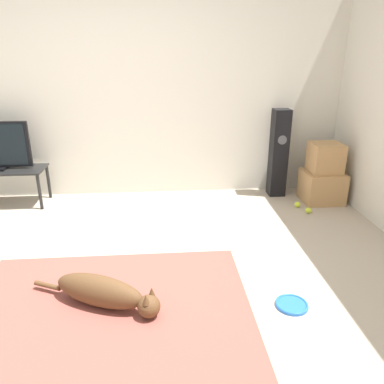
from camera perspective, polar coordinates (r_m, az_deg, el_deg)
ground_plane at (r=3.00m, az=-11.68°, el=-14.10°), size 12.00×12.00×0.00m
wall_back at (r=4.58m, az=-9.91°, el=15.18°), size 8.00×0.06×2.55m
area_rug at (r=2.78m, az=-12.72°, el=-17.15°), size 2.00×1.49×0.01m
dog at (r=2.75m, az=-13.18°, el=-14.67°), size 0.94×0.49×0.23m
frisbee at (r=2.85m, az=14.96°, el=-16.23°), size 0.23×0.23×0.03m
cardboard_box_lower at (r=4.71m, az=19.17°, el=0.80°), size 0.45×0.42×0.36m
cardboard_box_upper at (r=4.62m, az=19.67°, el=4.94°), size 0.35×0.33×0.34m
floor_speaker at (r=4.68m, az=13.06°, el=5.77°), size 0.19×0.20×1.06m
tennis_ball_by_boxes at (r=4.48m, az=15.77°, el=-1.85°), size 0.07×0.07×0.07m
tennis_ball_near_speaker at (r=4.35m, az=17.30°, el=-2.69°), size 0.07×0.07×0.07m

